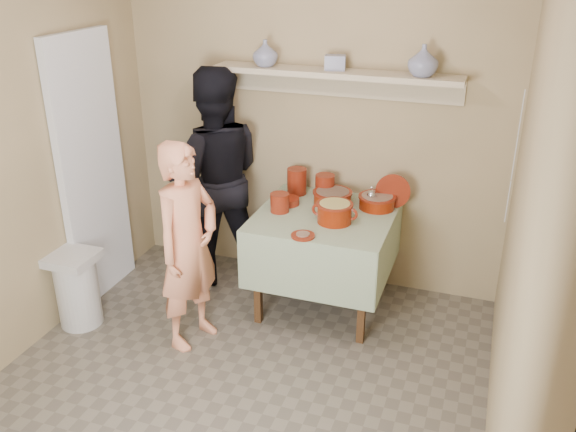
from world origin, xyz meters
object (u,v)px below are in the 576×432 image
at_px(person_helper, 214,177).
at_px(serving_table, 325,229).
at_px(person_cook, 188,246).
at_px(cazuela_rice, 335,211).
at_px(trash_bin, 77,289).

xyz_separation_m(person_helper, serving_table, (0.96, -0.16, -0.22)).
bearing_deg(person_cook, cazuela_rice, -39.61).
relative_size(serving_table, cazuela_rice, 2.95).
bearing_deg(person_cook, serving_table, -30.88).
height_order(person_cook, serving_table, person_cook).
relative_size(person_helper, cazuela_rice, 5.25).
height_order(person_helper, trash_bin, person_helper).
height_order(serving_table, trash_bin, serving_table).
distance_m(person_helper, serving_table, 1.00).
height_order(serving_table, cazuela_rice, cazuela_rice).
bearing_deg(person_helper, serving_table, 143.32).
height_order(cazuela_rice, trash_bin, cazuela_rice).
distance_m(person_cook, person_helper, 0.92).
relative_size(person_helper, trash_bin, 3.09).
bearing_deg(trash_bin, person_helper, 56.93).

